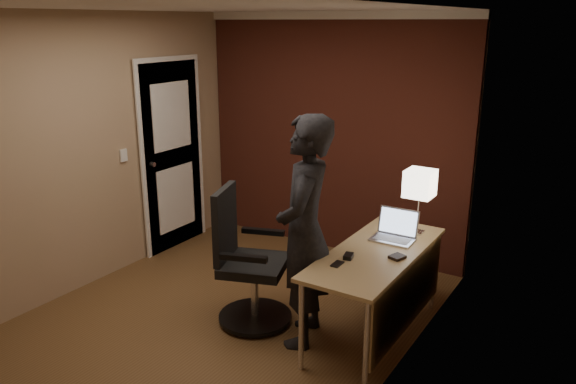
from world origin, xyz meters
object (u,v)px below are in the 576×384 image
object	(u,v)px
laptop	(395,231)
mouse	(348,256)
desk_lamp	(420,184)
office_chair	(246,266)
desk	(384,269)
person	(305,232)
wallet	(397,257)
phone	(337,264)

from	to	relation	value
laptop	mouse	size ratio (longest dim) A/B	3.36
desk_lamp	laptop	xyz separation A→B (m)	(-0.10, -0.21, -0.35)
mouse	office_chair	size ratio (longest dim) A/B	0.09
desk	mouse	bearing A→B (deg)	-129.42
desk	laptop	xyz separation A→B (m)	(-0.05, 0.32, 0.19)
office_chair	desk	bearing A→B (deg)	17.72
laptop	office_chair	xyz separation A→B (m)	(-1.01, -0.66, -0.30)
office_chair	person	bearing A→B (deg)	2.53
desk_lamp	wallet	size ratio (longest dim) A/B	4.86
wallet	desk	bearing A→B (deg)	158.16
desk	laptop	bearing A→B (deg)	99.09
desk_lamp	office_chair	distance (m)	1.56
phone	wallet	xyz separation A→B (m)	(0.32, 0.34, 0.01)
phone	person	xyz separation A→B (m)	(-0.31, 0.07, 0.16)
wallet	person	distance (m)	0.71
desk	office_chair	world-z (taller)	office_chair
laptop	phone	xyz separation A→B (m)	(-0.16, -0.70, -0.06)
wallet	phone	bearing A→B (deg)	-133.89
mouse	phone	xyz separation A→B (m)	(-0.02, -0.15, -0.01)
desk	office_chair	bearing A→B (deg)	-162.28
office_chair	person	xyz separation A→B (m)	(0.54, 0.02, 0.40)
laptop	mouse	xyz separation A→B (m)	(-0.14, -0.56, -0.05)
laptop	mouse	distance (m)	0.58
mouse	phone	world-z (taller)	mouse
desk_lamp	person	world-z (taller)	person
phone	office_chair	world-z (taller)	office_chair
wallet	laptop	bearing A→B (deg)	114.14
mouse	office_chair	bearing A→B (deg)	173.89
desk_lamp	mouse	distance (m)	0.90
desk	phone	bearing A→B (deg)	-118.88
desk	wallet	size ratio (longest dim) A/B	13.64
desk_lamp	mouse	size ratio (longest dim) A/B	5.35
office_chair	mouse	bearing A→B (deg)	6.83
wallet	office_chair	world-z (taller)	office_chair
laptop	phone	distance (m)	0.72
phone	desk_lamp	bearing A→B (deg)	73.18
phone	mouse	bearing A→B (deg)	82.52
person	mouse	bearing A→B (deg)	84.24
mouse	person	xyz separation A→B (m)	(-0.33, -0.08, 0.15)
laptop	mouse	world-z (taller)	laptop
laptop	wallet	world-z (taller)	laptop
laptop	phone	world-z (taller)	laptop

